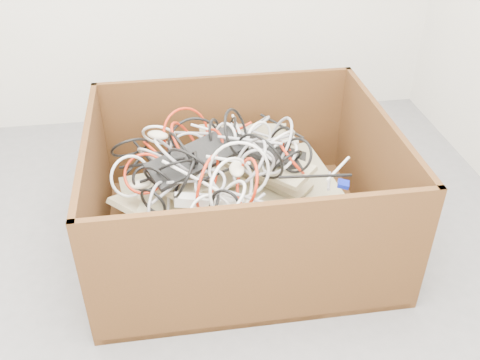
{
  "coord_description": "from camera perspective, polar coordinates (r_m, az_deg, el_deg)",
  "views": [
    {
      "loc": [
        -0.08,
        -1.51,
        1.58
      ],
      "look_at": [
        0.2,
        0.32,
        0.3
      ],
      "focal_mm": 40.38,
      "sensor_mm": 36.0,
      "label": 1
    }
  ],
  "objects": [
    {
      "name": "ground",
      "position": [
        2.19,
        -3.94,
        -11.68
      ],
      "size": [
        3.0,
        3.0,
        0.0
      ],
      "primitive_type": "plane",
      "color": "#5B5A5D",
      "rests_on": "ground"
    },
    {
      "name": "keyboard_pile",
      "position": [
        2.27,
        -0.79,
        -0.39
      ],
      "size": [
        0.93,
        0.87,
        0.37
      ],
      "color": "tan",
      "rests_on": "cardboard_box"
    },
    {
      "name": "mice_scatter",
      "position": [
        2.19,
        -3.2,
        1.25
      ],
      "size": [
        0.76,
        0.57,
        0.19
      ],
      "color": "#C0B59A",
      "rests_on": "keyboard_pile"
    },
    {
      "name": "power_strip_left",
      "position": [
        2.26,
        -5.59,
        2.0
      ],
      "size": [
        0.31,
        0.15,
        0.13
      ],
      "primitive_type": "cube",
      "rotation": [
        0.14,
        -0.26,
        0.29
      ],
      "color": "white",
      "rests_on": "keyboard_pile"
    },
    {
      "name": "cardboard_box",
      "position": [
        2.32,
        -0.34,
        -3.5
      ],
      "size": [
        1.21,
        1.01,
        0.57
      ],
      "color": "#3B270E",
      "rests_on": "ground"
    },
    {
      "name": "cable_tangle",
      "position": [
        2.18,
        -2.56,
        2.12
      ],
      "size": [
        1.0,
        0.81,
        0.44
      ],
      "color": "#AD220C",
      "rests_on": "keyboard_pile"
    },
    {
      "name": "power_strip_right",
      "position": [
        2.09,
        -3.26,
        -2.27
      ],
      "size": [
        0.27,
        0.06,
        0.09
      ],
      "primitive_type": "cube",
      "rotation": [
        -0.1,
        0.17,
        -0.0
      ],
      "color": "white",
      "rests_on": "keyboard_pile"
    },
    {
      "name": "vga_plug",
      "position": [
        2.19,
        10.86,
        -0.42
      ],
      "size": [
        0.06,
        0.05,
        0.03
      ],
      "primitive_type": "cube",
      "rotation": [
        0.09,
        0.14,
        -0.33
      ],
      "color": "#0C1FC1",
      "rests_on": "keyboard_pile"
    }
  ]
}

